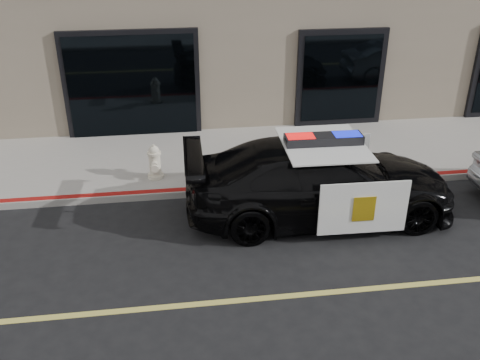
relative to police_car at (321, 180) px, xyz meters
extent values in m
plane|color=black|center=(-2.75, -2.42, -0.78)|extent=(120.00, 120.00, 0.00)
cube|color=gray|center=(-2.75, 2.83, -0.70)|extent=(60.00, 3.50, 0.15)
imported|color=black|center=(0.00, 0.00, -0.01)|extent=(2.38, 5.37, 1.53)
cube|color=white|center=(0.48, -1.11, -0.04)|extent=(1.63, 0.07, 1.02)
cube|color=white|center=(0.53, 1.09, -0.04)|extent=(1.63, 0.07, 1.02)
cube|color=white|center=(0.00, 0.00, 0.77)|extent=(1.57, 1.87, 0.03)
cube|color=gold|center=(0.48, -1.14, -0.04)|extent=(0.41, 0.02, 0.48)
cube|color=black|center=(0.00, 0.00, 0.86)|extent=(1.47, 0.42, 0.18)
cube|color=red|center=(-0.45, 0.01, 0.87)|extent=(0.52, 0.34, 0.17)
cube|color=#0C19CC|center=(0.44, -0.01, 0.87)|extent=(0.52, 0.34, 0.17)
cylinder|color=silver|center=(-3.23, 1.83, -0.59)|extent=(0.35, 0.35, 0.08)
cylinder|color=silver|center=(-3.23, 1.83, -0.30)|extent=(0.26, 0.26, 0.49)
cylinder|color=silver|center=(-3.23, 1.83, -0.03)|extent=(0.31, 0.31, 0.06)
sphere|color=silver|center=(-3.23, 1.83, 0.02)|extent=(0.23, 0.23, 0.23)
cylinder|color=silver|center=(-3.23, 1.83, 0.12)|extent=(0.07, 0.07, 0.07)
cylinder|color=silver|center=(-3.23, 1.99, -0.23)|extent=(0.13, 0.12, 0.13)
cylinder|color=silver|center=(-3.23, 1.66, -0.23)|extent=(0.13, 0.12, 0.13)
cylinder|color=silver|center=(-3.23, 1.63, -0.30)|extent=(0.17, 0.14, 0.17)
camera|label=1|loc=(-2.82, -8.98, 4.73)|focal=40.00mm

